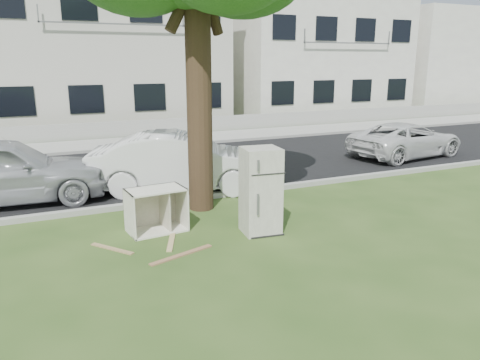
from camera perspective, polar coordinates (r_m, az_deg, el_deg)
name	(u,v)px	position (r m, az deg, el deg)	size (l,w,h in m)	color
ground	(252,231)	(9.12, 1.53, -6.28)	(120.00, 120.00, 0.00)	#2C4619
road	(167,168)	(14.53, -8.85, 1.44)	(120.00, 7.00, 0.01)	black
kerb_near	(208,198)	(11.26, -3.92, -2.26)	(120.00, 0.18, 0.12)	gray
kerb_far	(141,149)	(17.91, -11.95, 3.72)	(120.00, 0.18, 0.12)	gray
sidewalk	(133,143)	(19.31, -12.91, 4.45)	(120.00, 2.80, 0.01)	gray
low_wall	(125,129)	(20.81, -13.87, 6.05)	(120.00, 0.15, 0.70)	gray
townhouse_center	(102,50)	(25.45, -16.51, 14.96)	(11.22, 8.16, 7.44)	beige
townhouse_right	(305,57)	(29.69, 7.89, 14.66)	(10.20, 8.16, 6.84)	white
filler_right	(463,61)	(39.29, 25.51, 13.01)	(16.00, 9.00, 6.40)	beige
fridge	(261,191)	(8.85, 2.53, -1.33)	(0.68, 0.63, 1.65)	silver
cabinet	(156,210)	(9.16, -10.17, -3.63)	(1.08, 0.67, 0.85)	white
plank_a	(182,255)	(8.11, -7.12, -9.03)	(1.24, 0.10, 0.02)	#8E6545
plank_b	(112,249)	(8.59, -15.33, -8.08)	(0.94, 0.09, 0.02)	#987A4F
plank_c	(171,242)	(8.67, -8.40, -7.48)	(0.88, 0.10, 0.02)	tan
car_center	(181,162)	(11.85, -7.24, 2.18)	(1.56, 4.48, 1.48)	silver
car_right	(406,140)	(16.98, 19.62, 4.64)	(1.95, 4.22, 1.17)	silver
car_left	(2,171)	(11.94, -27.00, 1.02)	(1.85, 4.59, 1.56)	#ADAEB4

